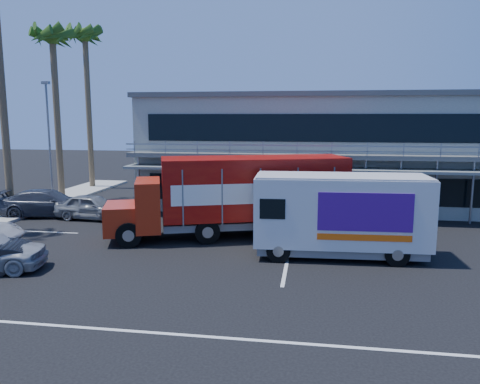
# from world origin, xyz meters

# --- Properties ---
(ground) EXTENTS (120.00, 120.00, 0.00)m
(ground) POSITION_xyz_m (0.00, 0.00, 0.00)
(ground) COLOR black
(ground) RESTS_ON ground
(building) EXTENTS (22.40, 12.00, 7.30)m
(building) POSITION_xyz_m (3.00, 14.94, 3.66)
(building) COLOR gray
(building) RESTS_ON ground
(palm_e) EXTENTS (2.80, 2.80, 12.25)m
(palm_e) POSITION_xyz_m (-14.70, 13.00, 10.57)
(palm_e) COLOR brown
(palm_e) RESTS_ON ground
(palm_f) EXTENTS (2.80, 2.80, 13.25)m
(palm_f) POSITION_xyz_m (-15.10, 18.50, 11.47)
(palm_f) COLOR brown
(palm_f) RESTS_ON ground
(light_pole_far) EXTENTS (0.50, 0.25, 8.09)m
(light_pole_far) POSITION_xyz_m (-14.20, 11.00, 4.50)
(light_pole_far) COLOR gray
(light_pole_far) RESTS_ON ground
(red_truck) EXTENTS (11.82, 6.26, 3.90)m
(red_truck) POSITION_xyz_m (-0.62, 4.74, 2.15)
(red_truck) COLOR #AF240E
(red_truck) RESTS_ON ground
(white_van) EXTENTS (7.19, 2.74, 3.47)m
(white_van) POSITION_xyz_m (4.13, 2.00, 1.84)
(white_van) COLOR silver
(white_van) RESTS_ON ground
(parked_car_d) EXTENTS (5.80, 3.34, 1.58)m
(parked_car_d) POSITION_xyz_m (-12.50, 7.60, 0.79)
(parked_car_d) COLOR #303440
(parked_car_d) RESTS_ON ground
(parked_car_e) EXTENTS (4.38, 2.06, 1.45)m
(parked_car_e) POSITION_xyz_m (-9.50, 7.20, 0.72)
(parked_car_e) COLOR gray
(parked_car_e) RESTS_ON ground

